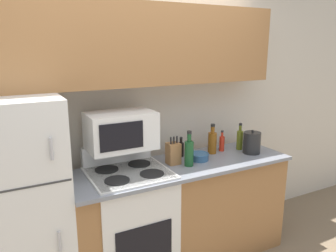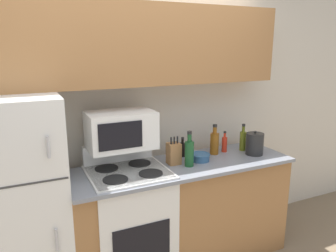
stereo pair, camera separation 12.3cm
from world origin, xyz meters
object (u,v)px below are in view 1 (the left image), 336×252
object	(u,v)px
refrigerator	(19,209)
bottle_wine_green	(189,152)
microwave	(121,131)
stove	(130,224)
bottle_hot_sauce	(222,143)
knife_block	(173,153)
kettle	(252,143)
bottle_soy_sauce	(181,149)
bowl	(199,156)
bottle_olive_oil	(240,139)
bottle_whiskey	(212,142)

from	to	relation	value
refrigerator	bottle_wine_green	size ratio (longest dim) A/B	5.30
microwave	bottle_wine_green	size ratio (longest dim) A/B	1.76
refrigerator	stove	world-z (taller)	refrigerator
microwave	bottle_hot_sauce	bearing A→B (deg)	1.07
knife_block	kettle	distance (m)	0.79
refrigerator	bottle_wine_green	world-z (taller)	refrigerator
bottle_soy_sauce	bottle_hot_sauce	xyz separation A→B (m)	(0.42, -0.04, 0.01)
refrigerator	bowl	bearing A→B (deg)	-2.26
stove	refrigerator	bearing A→B (deg)	175.60
refrigerator	bottle_hot_sauce	xyz separation A→B (m)	(1.79, 0.06, 0.21)
bowl	bottle_hot_sauce	size ratio (longest dim) A/B	0.85
stove	microwave	world-z (taller)	microwave
stove	kettle	world-z (taller)	kettle
refrigerator	kettle	size ratio (longest dim) A/B	7.10
bottle_wine_green	bottle_hot_sauce	size ratio (longest dim) A/B	1.50
stove	bottle_soy_sauce	xyz separation A→B (m)	(0.57, 0.17, 0.51)
bowl	bottle_olive_oil	bearing A→B (deg)	8.95
bottle_whiskey	bottle_soy_sauce	bearing A→B (deg)	169.04
microwave	bottle_olive_oil	xyz separation A→B (m)	(1.19, -0.02, -0.23)
refrigerator	bottle_whiskey	bearing A→B (deg)	1.71
stove	knife_block	xyz separation A→B (m)	(0.42, 0.03, 0.53)
microwave	bottle_olive_oil	size ratio (longest dim) A/B	2.03
microwave	bottle_olive_oil	distance (m)	1.21
knife_block	bottle_wine_green	size ratio (longest dim) A/B	0.80
bottle_hot_sauce	knife_block	bearing A→B (deg)	-170.96
refrigerator	bottle_olive_oil	xyz separation A→B (m)	(1.98, 0.02, 0.24)
kettle	refrigerator	bearing A→B (deg)	176.64
knife_block	bottle_soy_sauce	xyz separation A→B (m)	(0.16, 0.14, -0.02)
refrigerator	bottle_soy_sauce	world-z (taller)	refrigerator
knife_block	bottle_whiskey	distance (m)	0.46
bottle_olive_oil	bottle_wine_green	xyz separation A→B (m)	(-0.67, -0.15, 0.02)
bottle_hot_sauce	kettle	world-z (taller)	kettle
bottle_hot_sauce	bottle_olive_oil	bearing A→B (deg)	-12.54
stove	knife_block	distance (m)	0.68
bottle_whiskey	bottle_hot_sauce	xyz separation A→B (m)	(0.12, 0.01, -0.03)
knife_block	bottle_soy_sauce	size ratio (longest dim) A/B	1.34
bottle_wine_green	kettle	size ratio (longest dim) A/B	1.34
kettle	bottle_whiskey	bearing A→B (deg)	152.98
bottle_whiskey	bottle_hot_sauce	bearing A→B (deg)	6.51
bowl	bottle_soy_sauce	world-z (taller)	bottle_soy_sauce
bottle_whiskey	bottle_wine_green	size ratio (longest dim) A/B	0.93
bowl	kettle	bearing A→B (deg)	-6.32
stove	bottle_hot_sauce	xyz separation A→B (m)	(0.99, 0.13, 0.52)
bottle_soy_sauce	bottle_whiskey	xyz separation A→B (m)	(0.30, -0.06, 0.04)
bottle_whiskey	bottle_hot_sauce	world-z (taller)	bottle_whiskey
knife_block	kettle	bearing A→B (deg)	-6.50
bottle_olive_oil	stove	bearing A→B (deg)	-175.87
bottle_olive_oil	bottle_wine_green	size ratio (longest dim) A/B	0.87
bowl	bottle_soy_sauce	xyz separation A→B (m)	(-0.09, 0.17, 0.04)
refrigerator	bottle_hot_sauce	distance (m)	1.81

